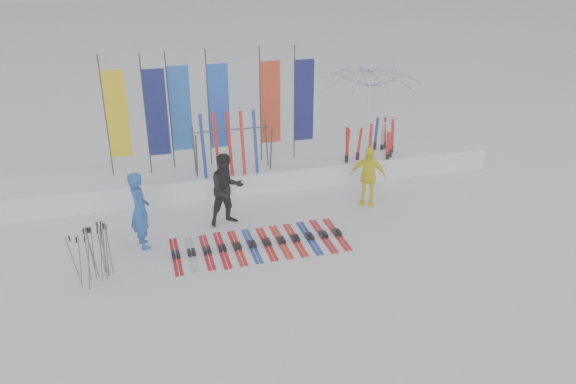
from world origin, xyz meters
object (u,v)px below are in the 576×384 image
object	(u,v)px
person_black	(227,190)
ski_rack	(232,144)
person_yellow	(368,176)
ski_row	(259,244)
person_blue	(140,210)
tent_canopy	(369,112)

from	to	relation	value
person_black	ski_rack	xyz separation A→B (m)	(0.51, 1.85, 0.48)
person_yellow	ski_row	world-z (taller)	person_yellow
person_blue	ski_row	size ratio (longest dim) A/B	0.46
ski_rack	tent_canopy	bearing A→B (deg)	18.93
tent_canopy	ski_row	world-z (taller)	tent_canopy
person_black	ski_row	world-z (taller)	person_black
person_black	ski_row	xyz separation A→B (m)	(0.49, -1.27, -0.87)
person_blue	person_yellow	world-z (taller)	person_blue
person_yellow	person_blue	bearing A→B (deg)	-142.85
person_blue	person_black	xyz separation A→B (m)	(2.05, 0.59, -0.00)
person_yellow	ski_rack	world-z (taller)	ski_rack
tent_canopy	ski_rack	bearing A→B (deg)	-161.07
person_yellow	ski_rack	size ratio (longest dim) A/B	0.77
person_blue	tent_canopy	world-z (taller)	tent_canopy
person_blue	tent_canopy	size ratio (longest dim) A/B	0.56
tent_canopy	ski_rack	world-z (taller)	tent_canopy
person_yellow	ski_row	size ratio (longest dim) A/B	0.40
person_yellow	ski_rack	distance (m)	3.69
person_black	ski_row	bearing A→B (deg)	-82.57
person_blue	person_yellow	bearing A→B (deg)	-97.78
person_blue	ski_row	distance (m)	2.77
tent_canopy	ski_rack	distance (m)	4.87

